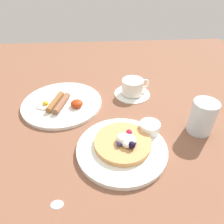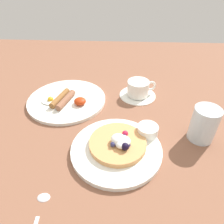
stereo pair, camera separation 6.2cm
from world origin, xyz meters
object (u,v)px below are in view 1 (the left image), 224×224
coffee_cup (133,86)px  coffee_saucer (132,93)px  breakfast_plate (62,103)px  syrup_ramekin (150,127)px  teaspoon (55,218)px  water_glass (202,117)px  pancake_plate (122,149)px

coffee_cup → coffee_saucer: bearing=-165.3°
breakfast_plate → coffee_cup: size_ratio=2.58×
syrup_ramekin → coffee_cup: 22.39cm
teaspoon → breakfast_plate: bearing=94.7°
syrup_ramekin → water_glass: bearing=3.2°
coffee_cup → teaspoon: bearing=-116.4°
breakfast_plate → coffee_saucer: breakfast_plate is taller
breakfast_plate → teaspoon: size_ratio=2.04×
coffee_saucer → pancake_plate: bearing=-103.9°
water_glass → coffee_cup: bearing=127.9°
syrup_ramekin → teaspoon: syrup_ramekin is taller
coffee_saucer → coffee_cup: bearing=14.7°
teaspoon → water_glass: bearing=31.1°
syrup_ramekin → breakfast_plate: syrup_ramekin is taller
breakfast_plate → water_glass: 45.65cm
pancake_plate → breakfast_plate: bearing=129.1°
coffee_saucer → water_glass: 27.70cm
syrup_ramekin → coffee_cup: size_ratio=0.55×
pancake_plate → water_glass: bearing=15.3°
breakfast_plate → water_glass: (42.39, -16.34, 4.51)cm
syrup_ramekin → breakfast_plate: (-27.16, 17.20, -2.29)cm
coffee_saucer → syrup_ramekin: bearing=-85.8°
syrup_ramekin → coffee_saucer: (-1.65, 22.29, -2.56)cm
teaspoon → water_glass: 45.93cm
coffee_cup → water_glass: 27.27cm
syrup_ramekin → water_glass: water_glass is taller
syrup_ramekin → teaspoon: size_ratio=0.43×
coffee_saucer → water_glass: (16.88, -21.43, 4.77)cm
pancake_plate → breakfast_plate: pancake_plate is taller
coffee_cup → syrup_ramekin: bearing=-86.2°
coffee_cup → teaspoon: (-22.36, -45.09, -3.15)cm
syrup_ramekin → coffee_cup: coffee_cup is taller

